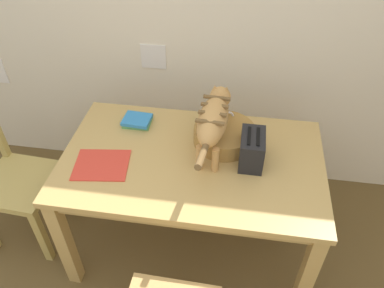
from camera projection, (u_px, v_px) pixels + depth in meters
The scene contains 10 objects.
wall_rear at pixel (200, 6), 2.22m from camera, with size 5.39×0.11×2.50m.
dining_table at pixel (192, 170), 2.06m from camera, with size 1.38×0.83×0.73m.
cat at pixel (214, 118), 1.94m from camera, with size 0.17×0.69×0.29m.
saucer_bowl at pixel (218, 125), 2.19m from camera, with size 0.21×0.21×0.04m, color teal.
coffee_mug at pixel (219, 116), 2.14m from camera, with size 0.13×0.08×0.09m.
magazine at pixel (102, 165), 1.96m from camera, with size 0.28×0.23×0.01m, color red.
book_stack at pixel (137, 121), 2.21m from camera, with size 0.16×0.14×0.04m.
wicker_basket at pixel (224, 135), 2.07m from camera, with size 0.34×0.34×0.09m.
toaster at pixel (252, 149), 1.93m from camera, with size 0.12×0.20×0.18m.
wooden_chair_near at pixel (12, 179), 2.25m from camera, with size 0.44×0.44×0.94m.
Camera 1 is at (0.29, -0.35, 2.10)m, focal length 35.53 mm.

